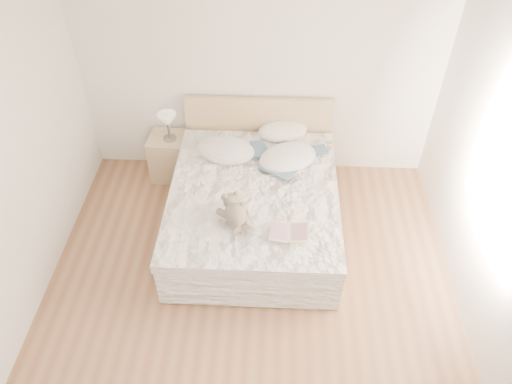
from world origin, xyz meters
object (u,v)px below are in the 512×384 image
bed (254,204)px  childrens_book (289,232)px  photo_book (226,157)px  teddy_bear (236,220)px  nightstand (170,156)px  table_lamp (167,121)px

bed → childrens_book: bed is taller
photo_book → childrens_book: size_ratio=0.80×
childrens_book → teddy_bear: size_ratio=1.00×
childrens_book → teddy_bear: teddy_bear is taller
childrens_book → photo_book: bearing=123.6°
nightstand → table_lamp: 0.52m
photo_book → bed: bearing=-65.4°
bed → photo_book: (-0.32, 0.40, 0.32)m
teddy_bear → table_lamp: bearing=98.8°
nightstand → teddy_bear: bearing=-56.8°
photo_book → teddy_bear: size_ratio=0.80×
nightstand → childrens_book: 2.08m
photo_book → childrens_book: bearing=-72.3°
nightstand → photo_book: photo_book is taller
bed → teddy_bear: bed is taller
childrens_book → nightstand: bearing=134.8°
table_lamp → childrens_book: bearing=-46.9°
bed → teddy_bear: size_ratio=5.70×
nightstand → table_lamp: table_lamp is taller
nightstand → photo_book: 0.90m
bed → nightstand: bed is taller
bed → table_lamp: (-1.02, 0.78, 0.50)m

